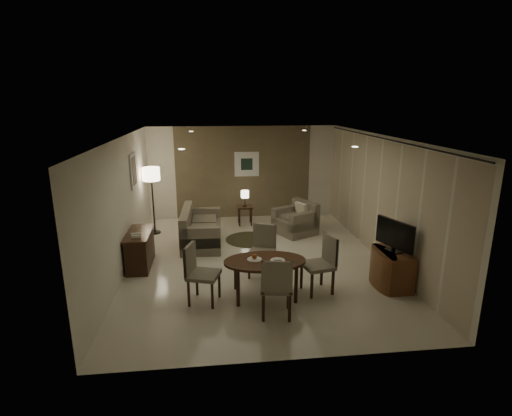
{
  "coord_description": "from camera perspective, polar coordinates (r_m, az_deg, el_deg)",
  "views": [
    {
      "loc": [
        -0.96,
        -8.12,
        3.43
      ],
      "look_at": [
        0.0,
        0.2,
        1.15
      ],
      "focal_mm": 28.0,
      "sensor_mm": 36.0,
      "label": 1
    }
  ],
  "objects": [
    {
      "name": "room_shell",
      "position": [
        8.82,
        -0.15,
        1.59
      ],
      "size": [
        5.5,
        7.0,
        2.7
      ],
      "color": "beige",
      "rests_on": "ground"
    },
    {
      "name": "taupe_accent",
      "position": [
        11.83,
        -1.83,
        5.1
      ],
      "size": [
        3.96,
        0.03,
        2.7
      ],
      "primitive_type": "cube",
      "color": "brown",
      "rests_on": "wall_back"
    },
    {
      "name": "curtain_wall",
      "position": [
        9.15,
        17.08,
        1.21
      ],
      "size": [
        0.08,
        6.7,
        2.58
      ],
      "primitive_type": null,
      "color": "beige",
      "rests_on": "wall_right"
    },
    {
      "name": "curtain_rod",
      "position": [
        8.93,
        17.74,
        9.44
      ],
      "size": [
        0.03,
        6.8,
        0.03
      ],
      "primitive_type": "cylinder",
      "rotation": [
        1.57,
        0.0,
        0.0
      ],
      "color": "black",
      "rests_on": "wall_right"
    },
    {
      "name": "art_back_frame",
      "position": [
        11.77,
        -1.34,
        6.29
      ],
      "size": [
        0.72,
        0.03,
        0.72
      ],
      "primitive_type": "cube",
      "color": "silver",
      "rests_on": "wall_back"
    },
    {
      "name": "art_back_canvas",
      "position": [
        11.76,
        -1.33,
        6.28
      ],
      "size": [
        0.34,
        0.01,
        0.34
      ],
      "primitive_type": "cube",
      "color": "black",
      "rests_on": "wall_back"
    },
    {
      "name": "art_left_frame",
      "position": [
        9.62,
        -17.1,
        5.1
      ],
      "size": [
        0.03,
        0.6,
        0.8
      ],
      "primitive_type": "cube",
      "color": "silver",
      "rests_on": "wall_left"
    },
    {
      "name": "art_left_canvas",
      "position": [
        9.61,
        -17.01,
        5.1
      ],
      "size": [
        0.01,
        0.46,
        0.64
      ],
      "primitive_type": "cube",
      "color": "gray",
      "rests_on": "wall_left"
    },
    {
      "name": "downlight_nl",
      "position": [
        6.38,
        -10.6,
        8.26
      ],
      "size": [
        0.1,
        0.1,
        0.01
      ],
      "primitive_type": "cylinder",
      "color": "white",
      "rests_on": "ceiling"
    },
    {
      "name": "downlight_nr",
      "position": [
        6.79,
        13.96,
        8.48
      ],
      "size": [
        0.1,
        0.1,
        0.01
      ],
      "primitive_type": "cylinder",
      "color": "white",
      "rests_on": "ceiling"
    },
    {
      "name": "downlight_fl",
      "position": [
        9.96,
        -9.26,
        10.75
      ],
      "size": [
        0.1,
        0.1,
        0.01
      ],
      "primitive_type": "cylinder",
      "color": "white",
      "rests_on": "ceiling"
    },
    {
      "name": "downlight_fr",
      "position": [
        10.22,
        6.91,
        10.94
      ],
      "size": [
        0.1,
        0.1,
        0.01
      ],
      "primitive_type": "cylinder",
      "color": "white",
      "rests_on": "ceiling"
    },
    {
      "name": "console_desk",
      "position": [
        8.81,
        -16.23,
        -5.7
      ],
      "size": [
        0.48,
        1.2,
        0.75
      ],
      "primitive_type": null,
      "color": "#422915",
      "rests_on": "floor"
    },
    {
      "name": "telephone",
      "position": [
        8.39,
        -16.77,
        -3.71
      ],
      "size": [
        0.2,
        0.14,
        0.09
      ],
      "primitive_type": null,
      "color": "white",
      "rests_on": "console_desk"
    },
    {
      "name": "tv_cabinet",
      "position": [
        8.04,
        18.91,
        -8.18
      ],
      "size": [
        0.48,
        0.9,
        0.7
      ],
      "primitive_type": null,
      "color": "brown",
      "rests_on": "floor"
    },
    {
      "name": "flat_tv",
      "position": [
        7.8,
        19.2,
        -3.66
      ],
      "size": [
        0.36,
        0.85,
        0.6
      ],
      "primitive_type": null,
      "rotation": [
        0.0,
        0.0,
        0.35
      ],
      "color": "black",
      "rests_on": "tv_cabinet"
    },
    {
      "name": "dining_table",
      "position": [
        7.25,
        1.26,
        -9.99
      ],
      "size": [
        1.46,
        0.91,
        0.68
      ],
      "primitive_type": null,
      "color": "#422915",
      "rests_on": "floor"
    },
    {
      "name": "chair_near",
      "position": [
        6.58,
        2.93,
        -11.03
      ],
      "size": [
        0.57,
        0.57,
        1.05
      ],
      "primitive_type": null,
      "rotation": [
        0.0,
        0.0,
        3.0
      ],
      "color": "#7A715E",
      "rests_on": "floor"
    },
    {
      "name": "chair_far",
      "position": [
        7.97,
        0.81,
        -6.29
      ],
      "size": [
        0.64,
        0.64,
        1.02
      ],
      "primitive_type": null,
      "rotation": [
        0.0,
        0.0,
        -0.38
      ],
      "color": "#7A715E",
      "rests_on": "floor"
    },
    {
      "name": "chair_left",
      "position": [
        7.03,
        -7.47,
        -9.35
      ],
      "size": [
        0.64,
        0.64,
        1.05
      ],
      "primitive_type": null,
      "rotation": [
        0.0,
        0.0,
        1.26
      ],
      "color": "#7A715E",
      "rests_on": "floor"
    },
    {
      "name": "chair_right",
      "position": [
        7.41,
        8.77,
        -8.01
      ],
      "size": [
        0.61,
        0.61,
        1.06
      ],
      "primitive_type": null,
      "rotation": [
        0.0,
        0.0,
        -1.35
      ],
      "color": "#7A715E",
      "rests_on": "floor"
    },
    {
      "name": "plate_a",
      "position": [
        7.13,
        -0.22,
        -7.35
      ],
      "size": [
        0.26,
        0.26,
        0.02
      ],
      "primitive_type": "cylinder",
      "color": "white",
      "rests_on": "dining_table"
    },
    {
      "name": "plate_b",
      "position": [
        7.09,
        3.11,
        -7.5
      ],
      "size": [
        0.26,
        0.26,
        0.02
      ],
      "primitive_type": "cylinder",
      "color": "white",
      "rests_on": "dining_table"
    },
    {
      "name": "fruit_apple",
      "position": [
        7.11,
        -0.22,
        -6.95
      ],
      "size": [
        0.09,
        0.09,
        0.09
      ],
      "primitive_type": "sphere",
      "color": "#994111",
      "rests_on": "plate_a"
    },
    {
      "name": "napkin",
      "position": [
        7.08,
        3.11,
        -7.33
      ],
      "size": [
        0.12,
        0.08,
        0.03
      ],
      "primitive_type": "cube",
      "color": "white",
      "rests_on": "plate_b"
    },
    {
      "name": "round_rug",
      "position": [
        10.15,
        -0.92,
        -4.49
      ],
      "size": [
        1.21,
        1.21,
        0.01
      ],
      "primitive_type": "cylinder",
      "color": "#3C3821",
      "rests_on": "floor"
    },
    {
      "name": "sofa",
      "position": [
        9.86,
        -7.78,
        -2.62
      ],
      "size": [
        1.86,
        0.97,
        0.86
      ],
      "primitive_type": null,
      "rotation": [
        0.0,
        0.0,
        1.54
      ],
      "color": "#7A715E",
      "rests_on": "floor"
    },
    {
      "name": "armchair",
      "position": [
        10.54,
        5.61,
        -1.46
      ],
      "size": [
        1.22,
        1.24,
        0.83
      ],
      "primitive_type": null,
      "rotation": [
        0.0,
        0.0,
        -1.1
      ],
      "color": "#7A715E",
      "rests_on": "floor"
    },
    {
      "name": "side_table",
      "position": [
        11.3,
        -1.58,
        -1.04
      ],
      "size": [
        0.42,
        0.42,
        0.53
      ],
      "primitive_type": null,
      "color": "black",
      "rests_on": "floor"
    },
    {
      "name": "table_lamp",
      "position": [
        11.17,
        -1.6,
        1.49
      ],
      "size": [
        0.22,
        0.22,
        0.5
      ],
      "primitive_type": null,
      "color": "#FFEAC1",
      "rests_on": "side_table"
    },
    {
      "name": "floor_lamp",
      "position": [
        10.74,
        -14.51,
        1.0
      ],
      "size": [
        0.45,
        0.45,
        1.76
      ],
      "primitive_type": null,
      "color": "#FFE5B7",
      "rests_on": "floor"
    }
  ]
}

